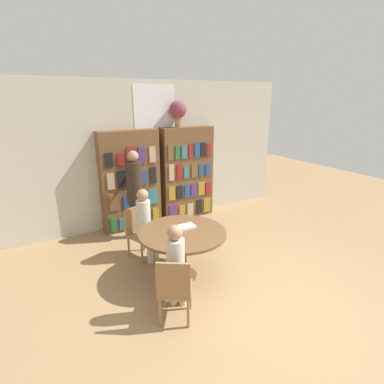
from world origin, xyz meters
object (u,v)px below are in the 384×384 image
Objects in this scene: seated_reader_right at (176,265)px; bookshelf_left at (130,181)px; reading_table at (182,238)px; seated_reader_left at (146,221)px; bookshelf_right at (187,173)px; librarian_standing at (135,185)px; chair_left_side at (139,230)px; chair_near_camera at (175,288)px; flower_vase at (178,111)px.

bookshelf_left is at bearing 115.56° from seated_reader_right.
seated_reader_left is (-0.29, 0.76, 0.05)m from reading_table.
seated_reader_left is (-1.55, -1.40, -0.32)m from bookshelf_right.
librarian_standing is (-0.14, 1.66, 0.42)m from reading_table.
bookshelf_left is at bearing -180.00° from bookshelf_right.
bookshelf_left is 2.88m from seated_reader_right.
librarian_standing is (0.21, 0.73, 0.57)m from chair_left_side.
seated_reader_left is at bearing -99.18° from librarian_standing.
chair_near_camera and chair_left_side have the same top height.
chair_near_camera is 1.00× the size of chair_left_side.
bookshelf_left reaches higher than seated_reader_right.
reading_table is 1.49× the size of chair_near_camera.
bookshelf_right is 1.66× the size of seated_reader_right.
chair_near_camera is at bearing 63.00° from chair_left_side.
bookshelf_left reaches higher than librarian_standing.
bookshelf_left is at bearing 91.50° from reading_table.
seated_reader_left reaches higher than seated_reader_right.
chair_left_side is at bearing -138.72° from flower_vase.
bookshelf_left is 1.56× the size of reading_table.
seated_reader_left is (0.07, -0.17, 0.21)m from chair_left_side.
librarian_standing is at bearing -119.86° from seated_reader_left.
reading_table is 1.71m from librarian_standing.
bookshelf_left is 1.46m from seated_reader_left.
librarian_standing is at bearing -160.31° from bookshelf_right.
chair_left_side reaches higher than reading_table.
chair_left_side is 0.28m from seated_reader_left.
bookshelf_right is at bearing 92.28° from seated_reader_right.
seated_reader_right is at bearing -97.76° from bookshelf_left.
flower_vase is 0.61× the size of chair_left_side.
flower_vase is 1.85m from librarian_standing.
seated_reader_left reaches higher than chair_left_side.
bookshelf_left is at bearing 80.59° from librarian_standing.
chair_left_side is at bearing 120.03° from seated_reader_right.
seated_reader_left is 1.01× the size of seated_reader_right.
librarian_standing is (0.30, 2.33, 0.38)m from seated_reader_right.
reading_table is at bearing 90.00° from chair_left_side.
flower_vase is 2.66m from chair_left_side.
flower_vase is at bearing 95.46° from seated_reader_right.
chair_near_camera is 1.77m from chair_left_side.
bookshelf_right reaches higher than chair_left_side.
chair_near_camera is 0.51× the size of librarian_standing.
chair_near_camera is (-1.60, -2.99, -1.90)m from flower_vase.
flower_vase reaches higher than chair_left_side.
chair_near_camera is 1.62m from seated_reader_left.
flower_vase reaches higher than seated_reader_left.
seated_reader_right is at bearing -121.03° from bookshelf_right.
librarian_standing is at bearing 114.06° from chair_near_camera.
librarian_standing is at bearing 115.91° from seated_reader_right.
chair_near_camera is 2.58m from librarian_standing.
bookshelf_right is at bearing 59.70° from reading_table.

